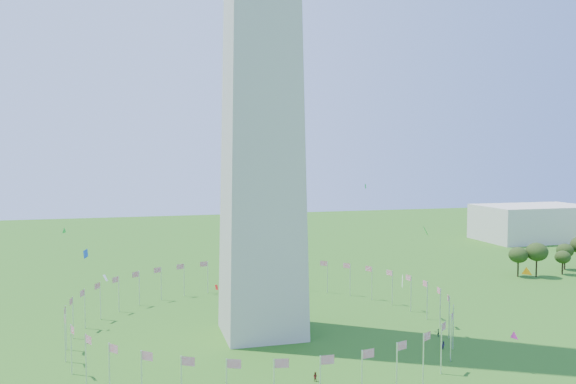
% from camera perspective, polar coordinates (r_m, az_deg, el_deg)
% --- Properties ---
extents(flag_ring, '(80.24, 80.24, 9.00)m').
position_cam_1_polar(flag_ring, '(125.08, -2.65, -12.17)').
color(flag_ring, silver).
rests_on(flag_ring, ground).
extents(gov_building_east_a, '(50.00, 30.00, 16.00)m').
position_cam_1_polar(gov_building_east_a, '(281.44, 23.69, -2.87)').
color(gov_building_east_a, beige).
rests_on(gov_building_east_a, ground).
extents(kites_aloft, '(96.07, 71.71, 37.31)m').
position_cam_1_polar(kites_aloft, '(101.25, 9.88, -7.17)').
color(kites_aloft, orange).
rests_on(kites_aloft, ground).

